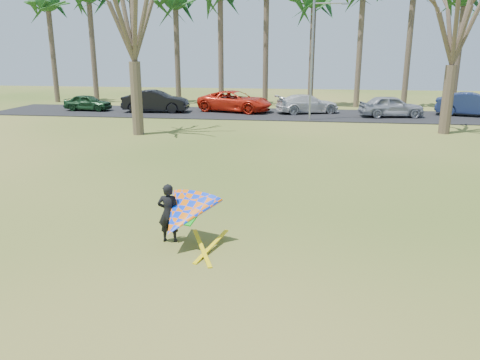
# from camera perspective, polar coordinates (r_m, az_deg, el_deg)

# --- Properties ---
(ground) EXTENTS (100.00, 100.00, 0.00)m
(ground) POSITION_cam_1_polar(r_m,az_deg,el_deg) (12.41, -1.36, -7.37)
(ground) COLOR #285312
(ground) RESTS_ON ground
(parking_strip) EXTENTS (46.00, 7.00, 0.06)m
(parking_strip) POSITION_cam_1_polar(r_m,az_deg,el_deg) (36.62, 5.31, 7.98)
(parking_strip) COLOR black
(parking_strip) RESTS_ON ground
(palm_0) EXTENTS (4.84, 4.84, 10.84)m
(palm_0) POSITION_cam_1_polar(r_m,az_deg,el_deg) (48.77, -22.43, 19.58)
(palm_0) COLOR #4A3A2C
(palm_0) RESTS_ON ground
(bare_tree_left) EXTENTS (6.60, 6.60, 9.70)m
(bare_tree_left) POSITION_cam_1_polar(r_m,az_deg,el_deg) (28.16, -13.10, 19.44)
(bare_tree_left) COLOR brown
(bare_tree_left) RESTS_ON ground
(bare_tree_right) EXTENTS (6.27, 6.27, 9.21)m
(bare_tree_right) POSITION_cam_1_polar(r_m,az_deg,el_deg) (30.39, 24.95, 17.48)
(bare_tree_right) COLOR #4A3A2C
(bare_tree_right) RESTS_ON ground
(streetlight) EXTENTS (2.28, 0.18, 8.00)m
(streetlight) POSITION_cam_1_polar(r_m,az_deg,el_deg) (33.26, 9.05, 14.76)
(streetlight) COLOR gray
(streetlight) RESTS_ON ground
(car_0) EXTENTS (3.81, 1.60, 1.29)m
(car_0) POSITION_cam_1_polar(r_m,az_deg,el_deg) (40.46, -18.05, 8.97)
(car_0) COLOR #16381C
(car_0) RESTS_ON parking_strip
(car_1) EXTENTS (5.28, 2.18, 1.70)m
(car_1) POSITION_cam_1_polar(r_m,az_deg,el_deg) (38.13, -10.24, 9.43)
(car_1) COLOR black
(car_1) RESTS_ON parking_strip
(car_2) EXTENTS (6.41, 4.21, 1.64)m
(car_2) POSITION_cam_1_polar(r_m,az_deg,el_deg) (37.78, -0.59, 9.57)
(car_2) COLOR red
(car_2) RESTS_ON parking_strip
(car_3) EXTENTS (5.32, 3.60, 1.43)m
(car_3) POSITION_cam_1_polar(r_m,az_deg,el_deg) (37.28, 8.24, 9.17)
(car_3) COLOR silver
(car_3) RESTS_ON parking_strip
(car_4) EXTENTS (4.84, 2.57, 1.57)m
(car_4) POSITION_cam_1_polar(r_m,az_deg,el_deg) (36.50, 17.97, 8.56)
(car_4) COLOR #92959E
(car_4) RESTS_ON parking_strip
(car_5) EXTENTS (5.48, 3.19, 1.71)m
(car_5) POSITION_cam_1_polar(r_m,az_deg,el_deg) (39.25, 26.52, 8.24)
(car_5) COLOR #19264D
(car_5) RESTS_ON parking_strip
(kite_flyer) EXTENTS (2.13, 2.39, 2.02)m
(kite_flyer) POSITION_cam_1_polar(r_m,az_deg,el_deg) (11.88, -7.11, -4.20)
(kite_flyer) COLOR black
(kite_flyer) RESTS_ON ground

